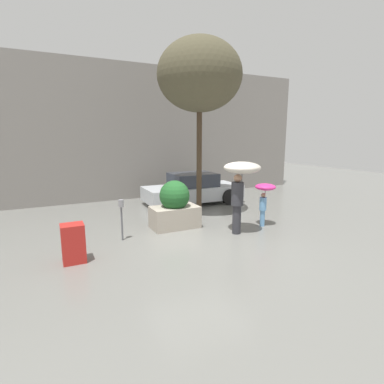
{
  "coord_description": "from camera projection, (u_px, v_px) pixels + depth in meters",
  "views": [
    {
      "loc": [
        -3.63,
        -7.04,
        2.86
      ],
      "look_at": [
        0.61,
        1.6,
        1.05
      ],
      "focal_mm": 28.0,
      "sensor_mm": 36.0,
      "label": 1
    }
  ],
  "objects": [
    {
      "name": "parking_meter",
      "position": [
        121.0,
        211.0,
        8.19
      ],
      "size": [
        0.14,
        0.14,
        1.15
      ],
      "color": "#595B60",
      "rests_on": "ground"
    },
    {
      "name": "parked_car_near",
      "position": [
        193.0,
        189.0,
        12.82
      ],
      "size": [
        4.16,
        1.99,
        1.3
      ],
      "rotation": [
        0.0,
        0.0,
        1.56
      ],
      "color": "#B7BCC1",
      "rests_on": "ground"
    },
    {
      "name": "person_adult",
      "position": [
        241.0,
        177.0,
        8.68
      ],
      "size": [
        1.07,
        1.07,
        2.13
      ],
      "rotation": [
        0.0,
        0.0,
        0.14
      ],
      "color": "#2D2D33",
      "rests_on": "ground"
    },
    {
      "name": "street_tree",
      "position": [
        200.0,
        76.0,
        10.19
      ],
      "size": [
        2.91,
        2.91,
        6.14
      ],
      "color": "#423323",
      "rests_on": "ground"
    },
    {
      "name": "planter_box",
      "position": [
        175.0,
        206.0,
        9.38
      ],
      "size": [
        1.47,
        0.94,
        1.5
      ],
      "color": "#9E9384",
      "rests_on": "ground"
    },
    {
      "name": "building_facade",
      "position": [
        132.0,
        133.0,
        13.5
      ],
      "size": [
        18.0,
        0.3,
        6.0
      ],
      "color": "gray",
      "rests_on": "ground"
    },
    {
      "name": "newspaper_box",
      "position": [
        73.0,
        243.0,
        6.81
      ],
      "size": [
        0.5,
        0.44,
        0.9
      ],
      "color": "#B2231E",
      "rests_on": "ground"
    },
    {
      "name": "ground_plane",
      "position": [
        198.0,
        240.0,
        8.31
      ],
      "size": [
        40.0,
        40.0,
        0.0
      ],
      "primitive_type": "plane",
      "color": "slate"
    },
    {
      "name": "person_child",
      "position": [
        265.0,
        193.0,
        9.5
      ],
      "size": [
        0.65,
        0.65,
        1.37
      ],
      "rotation": [
        0.0,
        0.0,
        0.31
      ],
      "color": "#669ED1",
      "rests_on": "ground"
    }
  ]
}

